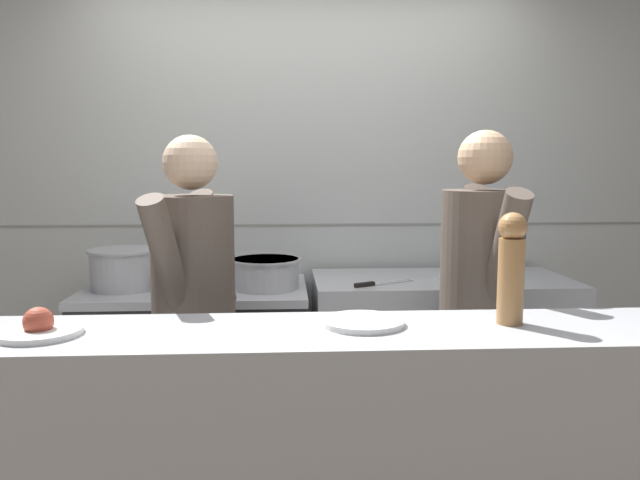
% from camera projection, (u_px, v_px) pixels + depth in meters
% --- Properties ---
extents(wall_back_tiled, '(8.00, 0.06, 2.60)m').
position_uv_depth(wall_back_tiled, '(306.00, 198.00, 3.56)').
color(wall_back_tiled, silver).
rests_on(wall_back_tiled, ground_plane).
extents(oven_range, '(1.13, 0.71, 0.87)m').
position_uv_depth(oven_range, '(198.00, 369.00, 3.23)').
color(oven_range, '#232326').
rests_on(oven_range, ground_plane).
extents(prep_counter, '(1.33, 0.65, 0.90)m').
position_uv_depth(prep_counter, '(440.00, 362.00, 3.31)').
color(prep_counter, '#B7BABF').
rests_on(prep_counter, ground_plane).
extents(stock_pot, '(0.35, 0.35, 0.20)m').
position_uv_depth(stock_pot, '(124.00, 268.00, 3.12)').
color(stock_pot, '#B7BABF').
rests_on(stock_pot, oven_range).
extents(sauce_pot, '(0.34, 0.34, 0.14)m').
position_uv_depth(sauce_pot, '(194.00, 274.00, 3.12)').
color(sauce_pot, beige).
rests_on(sauce_pot, oven_range).
extents(braising_pot, '(0.35, 0.35, 0.15)m').
position_uv_depth(braising_pot, '(266.00, 272.00, 3.14)').
color(braising_pot, '#B7BABF').
rests_on(braising_pot, oven_range).
extents(mixing_bowl_steel, '(0.20, 0.20, 0.09)m').
position_uv_depth(mixing_bowl_steel, '(454.00, 270.00, 3.22)').
color(mixing_bowl_steel, '#B7BABF').
rests_on(mixing_bowl_steel, prep_counter).
extents(chefs_knife, '(0.32, 0.20, 0.02)m').
position_uv_depth(chefs_knife, '(379.00, 283.00, 3.06)').
color(chefs_knife, '#B7BABF').
rests_on(chefs_knife, prep_counter).
extents(plated_dish_main, '(0.24, 0.24, 0.09)m').
position_uv_depth(plated_dish_main, '(39.00, 328.00, 1.79)').
color(plated_dish_main, white).
rests_on(plated_dish_main, pass_counter).
extents(plated_dish_appetiser, '(0.25, 0.25, 0.02)m').
position_uv_depth(plated_dish_appetiser, '(363.00, 322.00, 1.91)').
color(plated_dish_appetiser, white).
rests_on(plated_dish_appetiser, pass_counter).
extents(pepper_mill, '(0.09, 0.09, 0.35)m').
position_uv_depth(pepper_mill, '(511.00, 266.00, 1.91)').
color(pepper_mill, '#AD7A47').
rests_on(pepper_mill, pass_counter).
extents(chef_head_cook, '(0.41, 0.69, 1.60)m').
position_uv_depth(chef_head_cook, '(194.00, 316.00, 2.47)').
color(chef_head_cook, black).
rests_on(chef_head_cook, ground_plane).
extents(chef_sous, '(0.36, 0.71, 1.62)m').
position_uv_depth(chef_sous, '(480.00, 310.00, 2.53)').
color(chef_sous, black).
rests_on(chef_sous, ground_plane).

